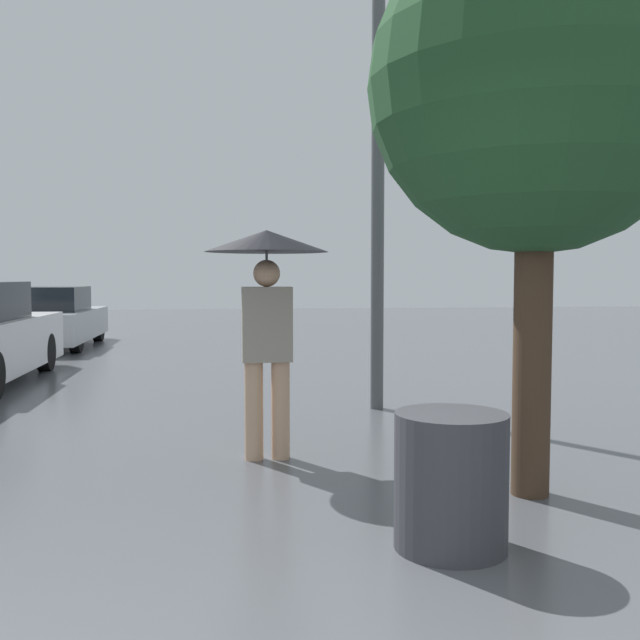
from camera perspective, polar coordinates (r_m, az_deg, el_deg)
name	(u,v)px	position (r m, az deg, el deg)	size (l,w,h in m)	color
pedestrian	(267,282)	(5.47, -4.29, 3.08)	(0.95, 0.95, 1.77)	tan
parked_car_farthest	(43,319)	(15.30, -21.26, 0.07)	(1.90, 3.92, 1.21)	#9EA3A8
tree	(537,87)	(4.89, 16.97, 17.40)	(2.13, 2.13, 3.69)	#473323
street_lamp	(378,107)	(7.80, 4.67, 16.59)	(0.35, 0.35, 5.05)	#515456
trash_bin	(451,481)	(3.85, 10.42, -12.53)	(0.59, 0.59, 0.71)	#38383D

